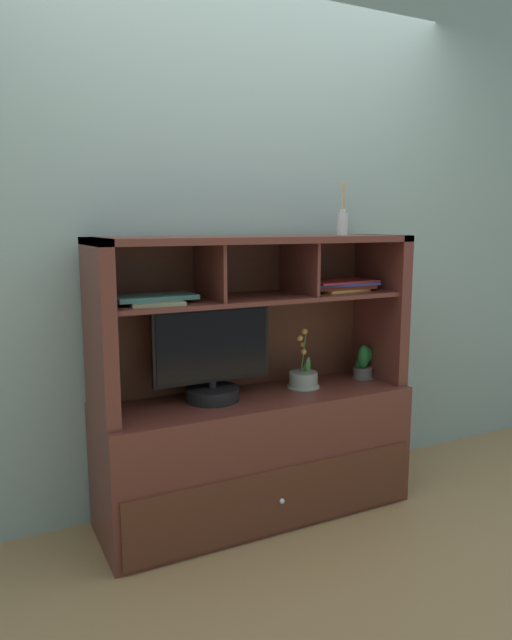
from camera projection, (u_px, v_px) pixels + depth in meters
The scene contains 9 objects.
floor_plane at pixel (256, 513), 2.85m from camera, with size 6.00×6.00×0.02m, color #91734B.
back_wall at pixel (231, 222), 2.85m from camera, with size 6.00×0.02×2.80m, color gray.
media_console at pixel (255, 428), 2.78m from camera, with size 1.50×0.51×1.34m.
tv_monitor at pixel (212, 363), 2.64m from camera, with size 0.56×0.25×0.43m.
potted_orchid at pixel (303, 378), 2.87m from camera, with size 0.16×0.16×0.30m.
potted_fern at pixel (363, 365), 3.04m from camera, with size 0.11×0.11×0.18m.
magazine_stack_left at pixel (154, 299), 2.43m from camera, with size 0.35×0.26×0.03m.
magazine_stack_centre at pixel (339, 285), 2.88m from camera, with size 0.38×0.23×0.05m.
diffuser_bottle at pixel (343, 223), 2.85m from camera, with size 0.05×0.05×0.26m.
Camera 1 is at (-1.20, -2.37, 1.39)m, focal length 32.60 mm.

